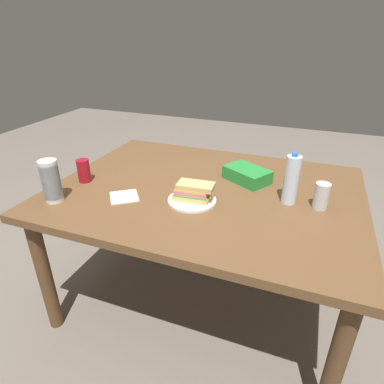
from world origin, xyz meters
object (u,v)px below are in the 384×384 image
object	(u,v)px
soda_can_silver	(321,196)
dining_table	(205,202)
sandwich	(193,191)
paper_plate	(192,200)
soda_can_red	(84,171)
chip_bag	(247,175)
plastic_cup_stack	(51,181)
water_bottle_tall	(291,180)

from	to	relation	value
soda_can_silver	dining_table	bearing A→B (deg)	179.44
dining_table	sandwich	bearing A→B (deg)	-94.68
dining_table	paper_plate	xyz separation A→B (m)	(-0.02, -0.16, 0.08)
soda_can_red	soda_can_silver	xyz separation A→B (m)	(1.18, 0.14, 0.00)
dining_table	chip_bag	size ratio (longest dim) A/B	6.64
dining_table	chip_bag	distance (m)	0.27
soda_can_red	plastic_cup_stack	size ratio (longest dim) A/B	0.60
sandwich	soda_can_red	world-z (taller)	soda_can_red
soda_can_red	chip_bag	xyz separation A→B (m)	(0.80, 0.32, -0.03)
sandwich	soda_can_red	bearing A→B (deg)	179.47
paper_plate	plastic_cup_stack	world-z (taller)	plastic_cup_stack
plastic_cup_stack	soda_can_red	bearing A→B (deg)	90.27
dining_table	plastic_cup_stack	world-z (taller)	plastic_cup_stack
dining_table	paper_plate	bearing A→B (deg)	-95.93
chip_bag	plastic_cup_stack	bearing A→B (deg)	-115.48
sandwich	plastic_cup_stack	distance (m)	0.66
soda_can_red	water_bottle_tall	bearing A→B (deg)	8.09
water_bottle_tall	paper_plate	bearing A→B (deg)	-159.91
sandwich	plastic_cup_stack	world-z (taller)	plastic_cup_stack
soda_can_red	soda_can_silver	size ratio (longest dim) A/B	1.00
soda_can_red	plastic_cup_stack	distance (m)	0.23
chip_bag	water_bottle_tall	bearing A→B (deg)	-5.23
chip_bag	soda_can_silver	xyz separation A→B (m)	(0.37, -0.17, 0.03)
dining_table	plastic_cup_stack	size ratio (longest dim) A/B	7.52
paper_plate	plastic_cup_stack	distance (m)	0.66
sandwich	soda_can_red	distance (m)	0.62
soda_can_red	water_bottle_tall	xyz separation A→B (m)	(1.04, 0.15, 0.06)
paper_plate	chip_bag	xyz separation A→B (m)	(0.19, 0.32, 0.03)
plastic_cup_stack	sandwich	bearing A→B (deg)	19.98
paper_plate	chip_bag	size ratio (longest dim) A/B	0.99
dining_table	paper_plate	size ratio (longest dim) A/B	6.68
soda_can_red	chip_bag	bearing A→B (deg)	21.40
water_bottle_tall	plastic_cup_stack	world-z (taller)	water_bottle_tall
dining_table	soda_can_silver	world-z (taller)	soda_can_silver
dining_table	soda_can_red	xyz separation A→B (m)	(-0.63, -0.15, 0.14)
paper_plate	soda_can_red	xyz separation A→B (m)	(-0.61, 0.01, 0.05)
paper_plate	plastic_cup_stack	bearing A→B (deg)	-160.09
dining_table	water_bottle_tall	size ratio (longest dim) A/B	6.22
sandwich	chip_bag	bearing A→B (deg)	59.77
water_bottle_tall	chip_bag	bearing A→B (deg)	144.41
dining_table	plastic_cup_stack	xyz separation A→B (m)	(-0.63, -0.38, 0.18)
soda_can_red	chip_bag	world-z (taller)	soda_can_red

